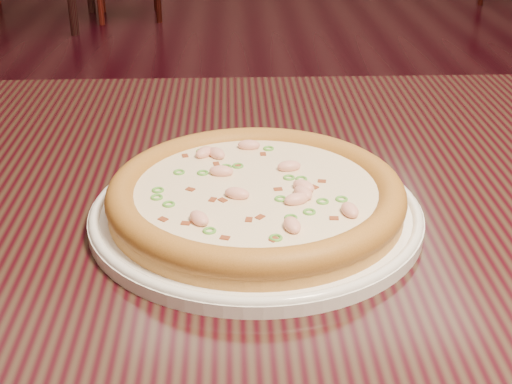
{
  "coord_description": "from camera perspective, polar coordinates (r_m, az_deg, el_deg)",
  "views": [
    {
      "loc": [
        -0.4,
        -1.52,
        1.09
      ],
      "look_at": [
        -0.37,
        -0.92,
        0.78
      ],
      "focal_mm": 50.0,
      "sensor_mm": 36.0,
      "label": 1
    }
  ],
  "objects": [
    {
      "name": "hero_table",
      "position": [
        0.8,
        8.53,
        -6.48
      ],
      "size": [
        1.2,
        0.8,
        0.75
      ],
      "color": "black",
      "rests_on": "ground"
    },
    {
      "name": "plate",
      "position": [
        0.69,
        0.0,
        -1.58
      ],
      "size": [
        0.32,
        0.32,
        0.02
      ],
      "color": "white",
      "rests_on": "hero_table"
    },
    {
      "name": "ground",
      "position": [
        1.91,
        10.31,
        -8.26
      ],
      "size": [
        9.0,
        9.0,
        0.0
      ],
      "primitive_type": "plane",
      "color": "black"
    },
    {
      "name": "pizza",
      "position": [
        0.68,
        0.0,
        -0.22
      ],
      "size": [
        0.29,
        0.29,
        0.03
      ],
      "color": "tan",
      "rests_on": "plate"
    }
  ]
}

